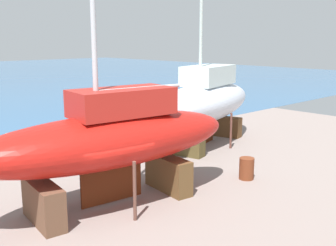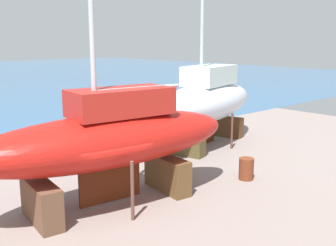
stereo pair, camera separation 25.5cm
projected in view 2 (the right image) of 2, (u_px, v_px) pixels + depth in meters
sailboat_small_center at (110, 139)px, 14.32m from camera, size 10.36×4.06×14.42m
sailboat_mid_port at (205, 101)px, 22.84m from camera, size 10.45×5.56×16.90m
worker at (9, 150)px, 18.72m from camera, size 0.40×0.50×1.73m
barrel_by_slipway at (246, 169)px, 17.37m from camera, size 0.74×0.74×0.94m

